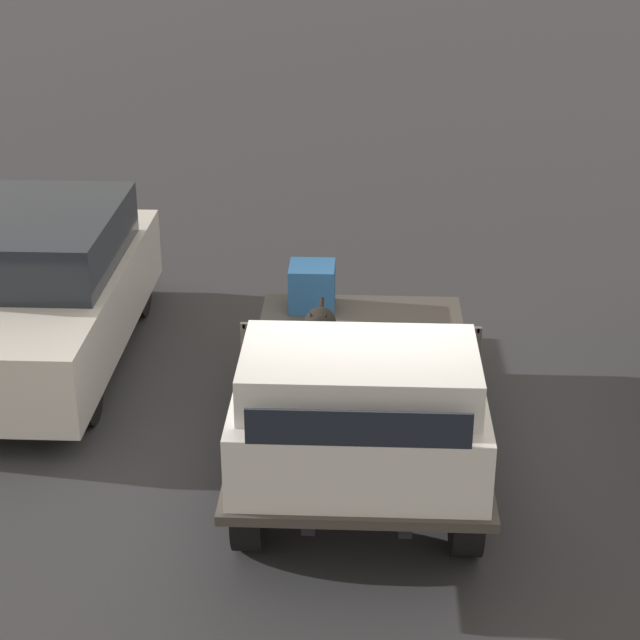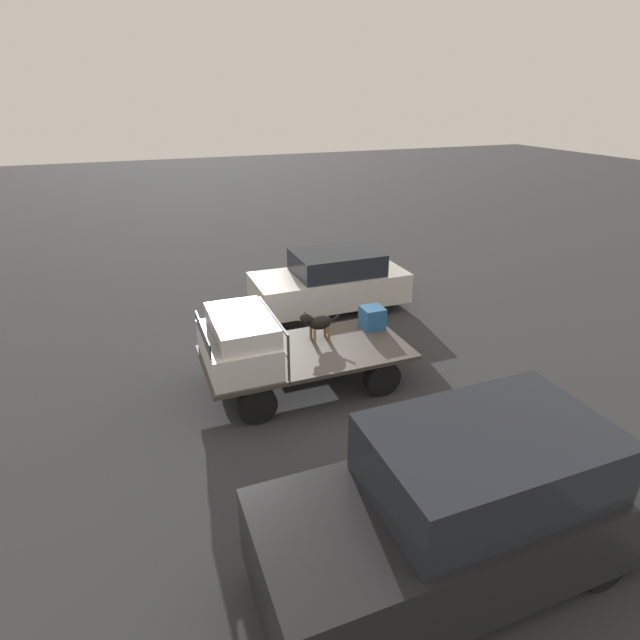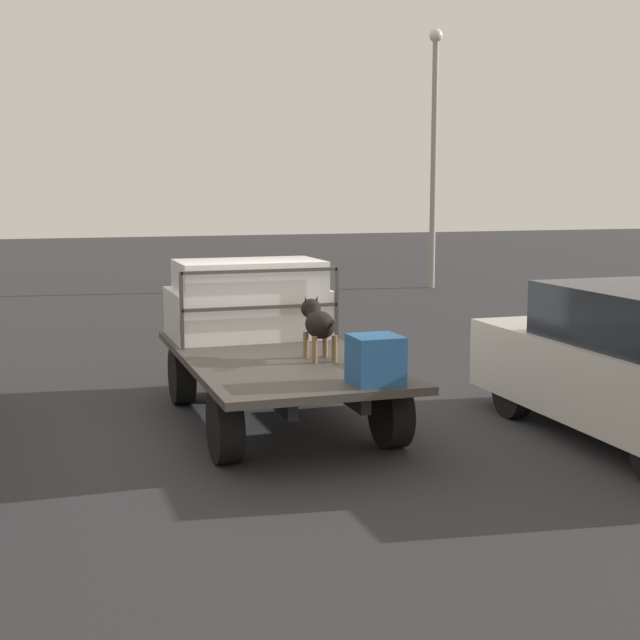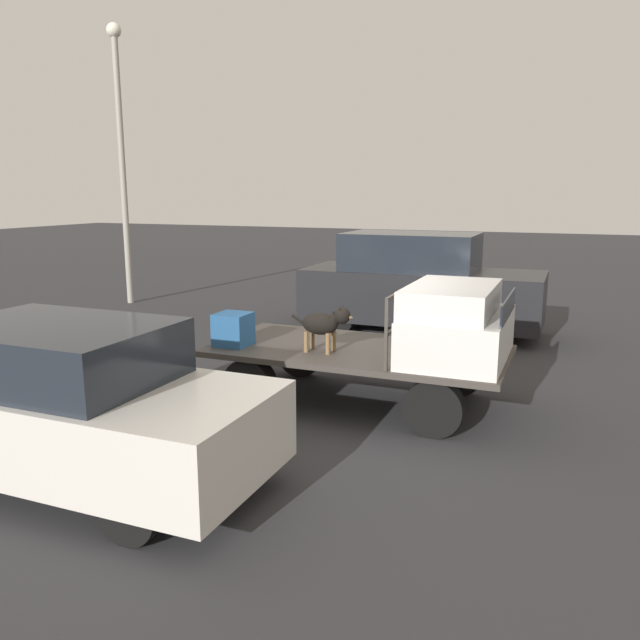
{
  "view_description": "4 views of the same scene",
  "coord_description": "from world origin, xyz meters",
  "views": [
    {
      "loc": [
        8.35,
        0.02,
        5.25
      ],
      "look_at": [
        -0.43,
        -0.37,
        1.22
      ],
      "focal_mm": 60.0,
      "sensor_mm": 36.0,
      "label": 1
    },
    {
      "loc": [
        2.91,
        8.27,
        5.47
      ],
      "look_at": [
        -0.43,
        -0.37,
        1.22
      ],
      "focal_mm": 28.0,
      "sensor_mm": 36.0,
      "label": 2
    },
    {
      "loc": [
        -9.43,
        2.57,
        2.62
      ],
      "look_at": [
        -0.43,
        -0.37,
        1.22
      ],
      "focal_mm": 50.0,
      "sensor_mm": 36.0,
      "label": 3
    },
    {
      "loc": [
        2.69,
        -8.02,
        2.92
      ],
      "look_at": [
        -0.43,
        -0.37,
        1.22
      ],
      "focal_mm": 35.0,
      "sensor_mm": 36.0,
      "label": 4
    }
  ],
  "objects": [
    {
      "name": "truck_headboard",
      "position": [
        0.67,
        0.0,
        1.38
      ],
      "size": [
        0.04,
        1.92,
        0.9
      ],
      "color": "#3D3833",
      "rests_on": "flatbed_truck"
    },
    {
      "name": "dog",
      "position": [
        -0.35,
        -0.37,
        1.18
      ],
      "size": [
        0.9,
        0.3,
        0.67
      ],
      "rotation": [
        0.0,
        0.0,
        0.09
      ],
      "color": "brown",
      "rests_on": "flatbed_truck"
    },
    {
      "name": "truck_cab",
      "position": [
        1.33,
        0.0,
        1.24
      ],
      "size": [
        1.25,
        1.92,
        0.96
      ],
      "color": "silver",
      "rests_on": "flatbed_truck"
    },
    {
      "name": "light_pole_far",
      "position": [
        12.1,
        -7.6,
        3.88
      ],
      "size": [
        0.35,
        0.35,
        6.68
      ],
      "color": "gray",
      "rests_on": "ground"
    },
    {
      "name": "cargo_crate",
      "position": [
        -1.7,
        -0.51,
        1.01
      ],
      "size": [
        0.46,
        0.46,
        0.46
      ],
      "color": "#235184",
      "rests_on": "flatbed_truck"
    },
    {
      "name": "flatbed_truck",
      "position": [
        0.0,
        0.0,
        0.58
      ],
      "size": [
        4.07,
        2.04,
        0.78
      ],
      "color": "black",
      "rests_on": "ground"
    },
    {
      "name": "ground_plane",
      "position": [
        0.0,
        0.0,
        0.0
      ],
      "size": [
        80.0,
        80.0,
        0.0
      ],
      "primitive_type": "plane",
      "color": "#2D2D30"
    }
  ]
}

